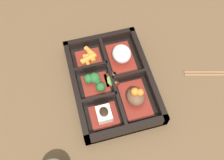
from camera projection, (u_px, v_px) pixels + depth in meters
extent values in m
plane|color=brown|center=(112.00, 84.00, 0.72)|extent=(3.00, 3.00, 0.00)
cube|color=black|center=(112.00, 83.00, 0.71)|extent=(0.29, 0.21, 0.01)
cube|color=black|center=(76.00, 89.00, 0.69)|extent=(0.29, 0.01, 0.04)
cube|color=black|center=(147.00, 73.00, 0.71)|extent=(0.29, 0.01, 0.04)
cube|color=black|center=(100.00, 40.00, 0.77)|extent=(0.01, 0.21, 0.04)
cube|color=black|center=(127.00, 130.00, 0.64)|extent=(0.01, 0.21, 0.04)
cube|color=black|center=(112.00, 81.00, 0.70)|extent=(0.27, 0.01, 0.04)
cube|color=black|center=(91.00, 69.00, 0.72)|extent=(0.01, 0.09, 0.04)
cube|color=black|center=(100.00, 100.00, 0.67)|extent=(0.01, 0.09, 0.04)
cube|color=black|center=(128.00, 77.00, 0.71)|extent=(0.01, 0.09, 0.04)
cube|color=maroon|center=(121.00, 59.00, 0.74)|extent=(0.11, 0.07, 0.01)
ellipsoid|color=silver|center=(122.00, 54.00, 0.72)|extent=(0.06, 0.05, 0.05)
cube|color=maroon|center=(135.00, 100.00, 0.68)|extent=(0.11, 0.07, 0.01)
ellipsoid|color=brown|center=(136.00, 97.00, 0.67)|extent=(0.05, 0.05, 0.03)
sphere|color=orange|center=(135.00, 92.00, 0.65)|extent=(0.02, 0.02, 0.02)
sphere|color=orange|center=(140.00, 92.00, 0.65)|extent=(0.02, 0.02, 0.02)
sphere|color=orange|center=(135.00, 91.00, 0.65)|extent=(0.02, 0.02, 0.02)
cube|color=maroon|center=(89.00, 59.00, 0.74)|extent=(0.06, 0.07, 0.01)
cylinder|color=orange|center=(91.00, 52.00, 0.74)|extent=(0.04, 0.03, 0.01)
cylinder|color=orange|center=(87.00, 61.00, 0.73)|extent=(0.04, 0.02, 0.01)
cylinder|color=orange|center=(88.00, 59.00, 0.73)|extent=(0.03, 0.05, 0.02)
cylinder|color=orange|center=(89.00, 55.00, 0.74)|extent=(0.01, 0.04, 0.01)
cylinder|color=orange|center=(91.00, 56.00, 0.74)|extent=(0.04, 0.02, 0.01)
cube|color=maroon|center=(96.00, 85.00, 0.70)|extent=(0.08, 0.07, 0.01)
sphere|color=#265B28|center=(101.00, 87.00, 0.68)|extent=(0.03, 0.03, 0.03)
sphere|color=#265B28|center=(97.00, 81.00, 0.69)|extent=(0.02, 0.02, 0.02)
sphere|color=#265B28|center=(89.00, 79.00, 0.69)|extent=(0.03, 0.03, 0.03)
sphere|color=#265B28|center=(95.00, 78.00, 0.69)|extent=(0.03, 0.03, 0.03)
cube|color=maroon|center=(104.00, 116.00, 0.66)|extent=(0.07, 0.07, 0.01)
cube|color=beige|center=(104.00, 114.00, 0.65)|extent=(0.04, 0.04, 0.02)
ellipsoid|color=black|center=(104.00, 112.00, 0.64)|extent=(0.03, 0.02, 0.01)
cube|color=maroon|center=(112.00, 80.00, 0.71)|extent=(0.04, 0.03, 0.01)
cylinder|color=#75A84C|center=(113.00, 80.00, 0.71)|extent=(0.02, 0.02, 0.00)
cylinder|color=#75A84C|center=(110.00, 80.00, 0.70)|extent=(0.02, 0.02, 0.01)
cylinder|color=#75A84C|center=(113.00, 78.00, 0.71)|extent=(0.02, 0.02, 0.01)
cylinder|color=#75A84C|center=(112.00, 80.00, 0.71)|extent=(0.02, 0.02, 0.01)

